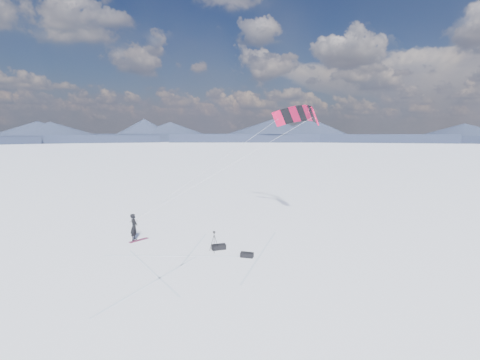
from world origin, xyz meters
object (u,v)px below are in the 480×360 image
object	(u,v)px
snowkiter	(135,240)
gear_bag_b	(247,255)
gear_bag_a	(219,247)
snowboard	(139,240)
tripod	(214,238)

from	to	relation	value
snowkiter	gear_bag_b	bearing A→B (deg)	-112.32
gear_bag_a	gear_bag_b	xyz separation A→B (m)	(1.22, -1.82, -0.02)
gear_bag_b	snowkiter	bearing A→B (deg)	171.88
snowboard	gear_bag_a	bearing A→B (deg)	-68.52
snowkiter	tripod	bearing A→B (deg)	-111.25
gear_bag_a	snowboard	bearing A→B (deg)	142.30
snowboard	gear_bag_b	world-z (taller)	gear_bag_b
snowkiter	gear_bag_b	size ratio (longest dim) A/B	2.22
snowboard	gear_bag_a	distance (m)	5.79
tripod	gear_bag_a	bearing A→B (deg)	23.20
gear_bag_b	tripod	bearing A→B (deg)	168.96
snowboard	tripod	world-z (taller)	tripod
tripod	gear_bag_a	world-z (taller)	tripod
snowkiter	gear_bag_a	world-z (taller)	snowkiter
snowboard	tripod	bearing A→B (deg)	-72.95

